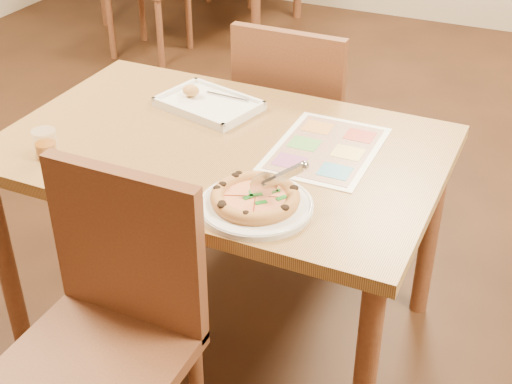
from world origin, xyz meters
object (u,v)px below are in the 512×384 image
at_px(pizza, 255,198).
at_px(glass_tumbler, 46,146).
at_px(dining_table, 222,168).
at_px(chair_far, 296,110).
at_px(chair_near, 111,305).
at_px(menu, 326,149).
at_px(pizza_cutter, 278,179).
at_px(appetizer_tray, 207,104).
at_px(plate, 256,206).

relative_size(pizza, glass_tumbler, 2.67).
distance_m(dining_table, pizza, 0.37).
xyz_separation_m(dining_table, chair_far, (-0.00, 0.60, -0.07)).
relative_size(chair_near, menu, 1.16).
xyz_separation_m(pizza_cutter, glass_tumbler, (-0.70, -0.05, -0.04)).
xyz_separation_m(chair_near, menu, (0.30, 0.70, 0.16)).
xyz_separation_m(appetizer_tray, glass_tumbler, (-0.26, -0.49, 0.03)).
height_order(chair_near, glass_tumbler, chair_near).
distance_m(chair_far, pizza_cutter, 0.92).
bearing_deg(glass_tumbler, pizza, 1.53).
bearing_deg(pizza_cutter, appetizer_tray, 93.72).
xyz_separation_m(pizza, pizza_cutter, (0.05, 0.03, 0.05)).
relative_size(chair_near, pizza, 2.04).
bearing_deg(appetizer_tray, menu, -13.30).
height_order(pizza, menu, pizza).
bearing_deg(appetizer_tray, glass_tumbler, -118.18).
height_order(chair_near, pizza, chair_near).
distance_m(pizza, menu, 0.37).
xyz_separation_m(pizza, appetizer_tray, (-0.39, 0.47, -0.02)).
xyz_separation_m(chair_near, glass_tumbler, (-0.41, 0.32, 0.19)).
height_order(pizza_cutter, appetizer_tray, pizza_cutter).
bearing_deg(pizza_cutter, chair_near, -169.33).
bearing_deg(menu, pizza, -99.45).
bearing_deg(chair_near, dining_table, 90.00).
bearing_deg(chair_far, menu, 120.25).
bearing_deg(appetizer_tray, chair_near, -79.19).
bearing_deg(plate, chair_far, 105.35).
distance_m(dining_table, pizza_cutter, 0.41).
distance_m(dining_table, appetizer_tray, 0.27).
relative_size(chair_far, pizza_cutter, 4.04).
distance_m(plate, glass_tumbler, 0.66).
height_order(plate, pizza, pizza).
bearing_deg(pizza, menu, 80.55).
bearing_deg(pizza_cutter, menu, 47.08).
xyz_separation_m(chair_near, pizza_cutter, (0.28, 0.36, 0.24)).
distance_m(chair_far, menu, 0.61).
distance_m(dining_table, plate, 0.38).
bearing_deg(plate, pizza, 127.69).
xyz_separation_m(dining_table, chair_near, (0.00, -0.60, -0.07)).
bearing_deg(menu, glass_tumbler, -151.82).
relative_size(pizza, menu, 0.57).
xyz_separation_m(chair_near, plate, (0.24, 0.33, 0.16)).
distance_m(pizza, pizza_cutter, 0.08).
bearing_deg(chair_far, pizza_cutter, 108.70).
distance_m(pizza, glass_tumbler, 0.65).
bearing_deg(dining_table, pizza_cutter, -40.13).
bearing_deg(dining_table, chair_near, -90.00).
relative_size(plate, appetizer_tray, 0.83).
distance_m(appetizer_tray, menu, 0.46).
height_order(pizza, pizza_cutter, pizza_cutter).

